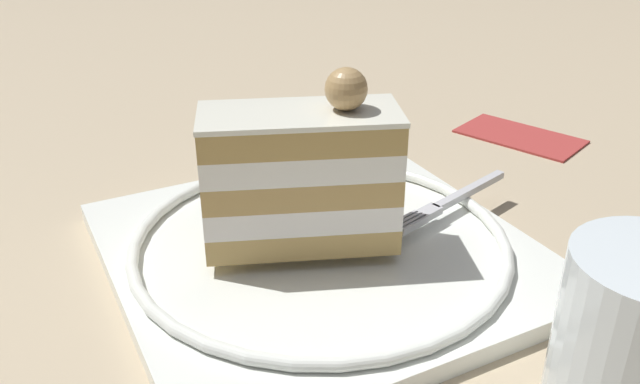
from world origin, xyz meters
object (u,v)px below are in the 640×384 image
(folded_napkin, at_px, (520,135))
(dessert_plate, at_px, (320,248))
(cake_slice, at_px, (302,176))
(whipped_cream_dollop, at_px, (322,148))
(drink_glass_near, at_px, (635,356))
(fork, at_px, (449,201))

(folded_napkin, bearing_deg, dessert_plate, 117.40)
(cake_slice, relative_size, whipped_cream_dollop, 2.91)
(dessert_plate, height_order, whipped_cream_dollop, whipped_cream_dollop)
(cake_slice, height_order, drink_glass_near, cake_slice)
(cake_slice, relative_size, folded_napkin, 1.16)
(fork, bearing_deg, cake_slice, 93.41)
(fork, xyz_separation_m, drink_glass_near, (-0.18, 0.02, 0.02))
(drink_glass_near, xyz_separation_m, folded_napkin, (0.30, -0.17, -0.04))
(cake_slice, xyz_separation_m, fork, (0.01, -0.11, -0.04))
(cake_slice, xyz_separation_m, folded_napkin, (0.13, -0.26, -0.06))
(folded_napkin, bearing_deg, whipped_cream_dollop, 101.96)
(whipped_cream_dollop, relative_size, folded_napkin, 0.40)
(dessert_plate, relative_size, folded_napkin, 2.57)
(dessert_plate, xyz_separation_m, fork, (0.01, -0.10, 0.01))
(whipped_cream_dollop, xyz_separation_m, drink_glass_near, (-0.26, -0.04, 0.00))
(drink_glass_near, bearing_deg, cake_slice, 26.60)
(dessert_plate, relative_size, drink_glass_near, 3.07)
(dessert_plate, bearing_deg, drink_glass_near, -156.64)
(drink_glass_near, bearing_deg, whipped_cream_dollop, 9.35)
(fork, relative_size, folded_napkin, 1.05)
(fork, height_order, folded_napkin, fork)
(drink_glass_near, bearing_deg, folded_napkin, -29.12)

